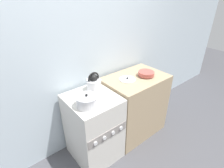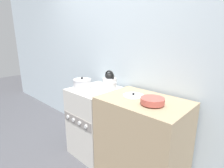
# 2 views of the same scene
# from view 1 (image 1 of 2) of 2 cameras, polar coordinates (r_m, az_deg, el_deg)

# --- Properties ---
(ground_plane) EXTENTS (12.00, 12.00, 0.00)m
(ground_plane) POSITION_cam_1_polar(r_m,az_deg,el_deg) (2.38, -1.11, -25.51)
(ground_plane) COLOR #4C4C51
(wall_back) EXTENTS (7.00, 0.06, 2.50)m
(wall_back) POSITION_cam_1_polar(r_m,az_deg,el_deg) (2.07, -12.84, 8.68)
(wall_back) COLOR silver
(wall_back) RESTS_ON ground_plane
(stove) EXTENTS (0.54, 0.60, 0.87)m
(stove) POSITION_cam_1_polar(r_m,az_deg,el_deg) (2.22, -6.02, -13.96)
(stove) COLOR beige
(stove) RESTS_ON ground_plane
(counter) EXTENTS (0.84, 0.58, 0.91)m
(counter) POSITION_cam_1_polar(r_m,az_deg,el_deg) (2.56, 7.22, -6.87)
(counter) COLOR tan
(counter) RESTS_ON ground_plane
(kettle) EXTENTS (0.21, 0.17, 0.23)m
(kettle) POSITION_cam_1_polar(r_m,az_deg,el_deg) (2.06, -5.92, 0.30)
(kettle) COLOR silver
(kettle) RESTS_ON stove
(cooking_pot) EXTENTS (0.22, 0.22, 0.15)m
(cooking_pot) POSITION_cam_1_polar(r_m,az_deg,el_deg) (1.79, -8.19, -5.57)
(cooking_pot) COLOR silver
(cooking_pot) RESTS_ON stove
(enamel_bowl) EXTENTS (0.21, 0.21, 0.06)m
(enamel_bowl) POSITION_cam_1_polar(r_m,az_deg,el_deg) (2.37, 11.10, 3.37)
(enamel_bowl) COLOR #B75147
(enamel_bowl) RESTS_ON counter
(loose_pot_lid) EXTENTS (0.22, 0.22, 0.03)m
(loose_pot_lid) POSITION_cam_1_polar(r_m,az_deg,el_deg) (2.25, 5.04, 1.56)
(loose_pot_lid) COLOR silver
(loose_pot_lid) RESTS_ON counter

